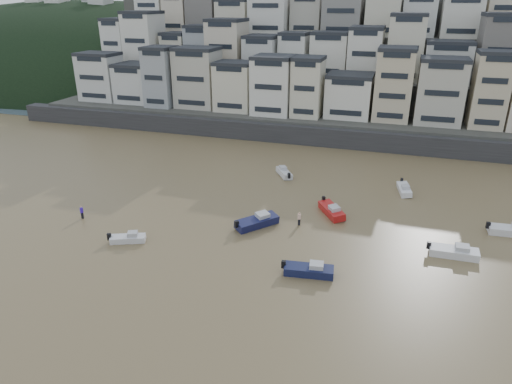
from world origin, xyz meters
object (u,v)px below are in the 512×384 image
(boat_g, at_px, (511,229))
(boat_i, at_px, (404,188))
(boat_d, at_px, (454,250))
(boat_h, at_px, (284,172))
(person_blue, at_px, (82,212))
(boat_a, at_px, (309,268))
(person_pink, at_px, (299,219))
(boat_e, at_px, (332,209))
(boat_j, at_px, (128,237))
(boat_c, at_px, (257,220))

(boat_g, xyz_separation_m, boat_i, (-12.28, 9.55, -0.06))
(boat_i, bearing_deg, boat_d, 7.26)
(boat_h, relative_size, person_blue, 2.79)
(boat_a, distance_m, person_pink, 11.10)
(boat_d, xyz_separation_m, person_pink, (-17.62, 2.30, 0.12))
(boat_g, height_order, boat_e, boat_e)
(boat_i, height_order, person_pink, person_pink)
(boat_g, bearing_deg, person_pink, -172.80)
(boat_d, relative_size, person_blue, 3.18)
(boat_j, bearing_deg, boat_h, 43.21)
(person_pink, bearing_deg, boat_g, 11.77)
(boat_i, xyz_separation_m, boat_j, (-30.05, -24.80, -0.09))
(boat_e, xyz_separation_m, person_blue, (-30.08, -10.73, 0.10))
(boat_h, height_order, boat_a, boat_a)
(boat_c, bearing_deg, boat_j, 161.53)
(boat_a, bearing_deg, person_pink, 100.28)
(boat_j, distance_m, person_pink, 20.53)
(boat_d, relative_size, boat_c, 0.91)
(boat_d, relative_size, boat_e, 0.98)
(boat_d, relative_size, boat_h, 1.14)
(boat_c, xyz_separation_m, boat_g, (29.35, 7.05, -0.08))
(boat_a, distance_m, person_blue, 30.37)
(boat_e, xyz_separation_m, boat_j, (-21.19, -14.33, -0.18))
(boat_a, bearing_deg, boat_e, 82.72)
(boat_g, xyz_separation_m, person_pink, (-24.48, -5.10, 0.12))
(boat_i, bearing_deg, boat_g, 41.66)
(person_pink, bearing_deg, person_blue, -166.23)
(boat_a, bearing_deg, person_blue, 165.01)
(boat_d, xyz_separation_m, boat_h, (-23.64, 18.37, -0.09))
(boat_c, xyz_separation_m, boat_e, (8.20, 6.13, -0.06))
(boat_h, relative_size, person_pink, 2.79)
(boat_c, height_order, person_blue, person_blue)
(person_pink, bearing_deg, boat_e, 51.35)
(boat_g, height_order, boat_i, boat_g)
(boat_c, relative_size, person_pink, 3.50)
(boat_h, distance_m, boat_j, 28.76)
(boat_h, xyz_separation_m, person_pink, (6.01, -16.07, 0.21))
(boat_d, xyz_separation_m, boat_c, (-22.49, 0.35, 0.07))
(boat_d, xyz_separation_m, boat_j, (-35.47, -7.85, -0.16))
(boat_d, distance_m, person_blue, 44.57)
(boat_g, distance_m, boat_j, 44.99)
(boat_c, relative_size, person_blue, 3.50)
(boat_i, bearing_deg, person_blue, -71.90)
(person_pink, bearing_deg, boat_c, -158.11)
(boat_i, height_order, boat_j, boat_i)
(boat_h, xyz_separation_m, boat_g, (30.49, -10.97, 0.08))
(boat_d, distance_m, boat_i, 17.79)
(person_blue, bearing_deg, boat_a, -7.61)
(boat_g, distance_m, boat_a, 26.30)
(boat_g, bearing_deg, boat_d, -137.40)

